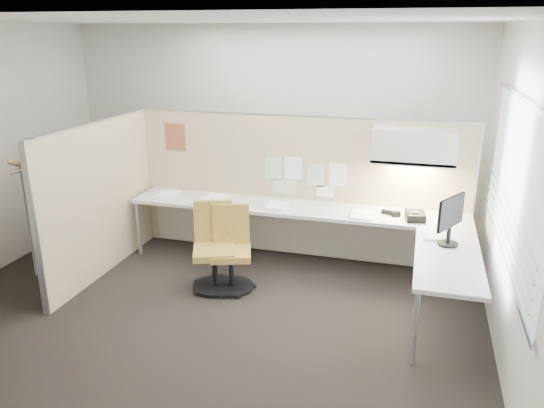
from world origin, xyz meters
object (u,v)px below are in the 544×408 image
(desk, at_px, (320,224))
(chair_right, at_px, (231,251))
(chair_left, at_px, (214,249))
(phone, at_px, (415,216))
(monitor, at_px, (451,218))

(desk, height_order, chair_right, chair_right)
(desk, distance_m, chair_left, 1.25)
(phone, bearing_deg, chair_left, -173.73)
(chair_left, distance_m, chair_right, 0.19)
(monitor, distance_m, phone, 0.74)
(desk, bearing_deg, chair_right, -143.70)
(desk, relative_size, phone, 16.35)
(desk, relative_size, monitor, 8.18)
(chair_left, height_order, phone, chair_left)
(desk, bearing_deg, phone, 2.21)
(desk, relative_size, chair_left, 4.25)
(desk, distance_m, phone, 1.06)
(desk, xyz_separation_m, chair_left, (-1.04, -0.67, -0.16))
(monitor, bearing_deg, chair_left, 120.67)
(chair_left, relative_size, chair_right, 1.04)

